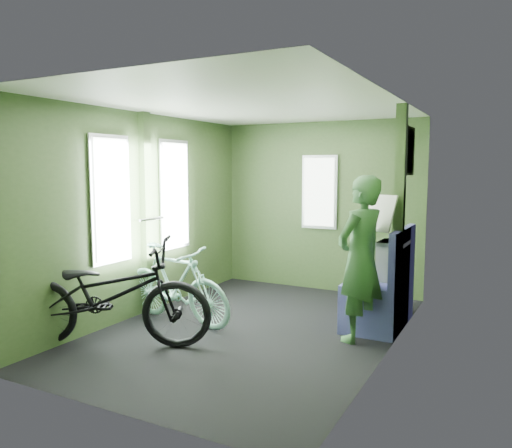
{
  "coord_description": "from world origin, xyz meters",
  "views": [
    {
      "loc": [
        2.37,
        -4.45,
        1.68
      ],
      "look_at": [
        0.0,
        0.1,
        1.1
      ],
      "focal_mm": 35.0,
      "sensor_mm": 36.0,
      "label": 1
    }
  ],
  "objects_px": {
    "bicycle_black": "(110,347)",
    "bicycle_mint": "(176,324)",
    "waste_box": "(392,284)",
    "passenger": "(361,259)",
    "bench_seat": "(380,297)"
  },
  "relations": [
    {
      "from": "bicycle_black",
      "to": "bicycle_mint",
      "type": "bearing_deg",
      "value": -31.99
    },
    {
      "from": "bicycle_mint",
      "to": "waste_box",
      "type": "distance_m",
      "value": 2.35
    },
    {
      "from": "passenger",
      "to": "waste_box",
      "type": "distance_m",
      "value": 0.7
    },
    {
      "from": "bicycle_black",
      "to": "passenger",
      "type": "xyz_separation_m",
      "value": [
        2.02,
        1.28,
        0.81
      ]
    },
    {
      "from": "bicycle_mint",
      "to": "waste_box",
      "type": "relative_size",
      "value": 1.61
    },
    {
      "from": "bicycle_black",
      "to": "bicycle_mint",
      "type": "height_order",
      "value": "bicycle_black"
    },
    {
      "from": "bicycle_mint",
      "to": "waste_box",
      "type": "height_order",
      "value": "waste_box"
    },
    {
      "from": "bicycle_mint",
      "to": "passenger",
      "type": "height_order",
      "value": "passenger"
    },
    {
      "from": "bicycle_mint",
      "to": "waste_box",
      "type": "bearing_deg",
      "value": -55.51
    },
    {
      "from": "waste_box",
      "to": "passenger",
      "type": "bearing_deg",
      "value": -107.38
    },
    {
      "from": "bicycle_black",
      "to": "passenger",
      "type": "height_order",
      "value": "passenger"
    },
    {
      "from": "waste_box",
      "to": "bench_seat",
      "type": "distance_m",
      "value": 0.18
    },
    {
      "from": "passenger",
      "to": "bench_seat",
      "type": "bearing_deg",
      "value": -165.05
    },
    {
      "from": "bicycle_black",
      "to": "bench_seat",
      "type": "relative_size",
      "value": 1.82
    },
    {
      "from": "passenger",
      "to": "waste_box",
      "type": "height_order",
      "value": "passenger"
    }
  ]
}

